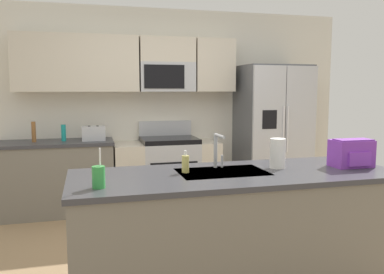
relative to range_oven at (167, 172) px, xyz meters
The scene contains 14 objects.
ground_plane 1.86m from the range_oven, 90.01° to the right, with size 9.00×9.00×0.00m, color #997A56.
kitchen_wall_unit 1.08m from the range_oven, 117.04° to the left, with size 5.20×0.43×2.60m.
back_counter 1.38m from the range_oven, behind, with size 1.38×0.63×0.90m.
range_oven is the anchor object (origin of this frame).
refrigerator 1.56m from the range_oven, ahead, with size 0.90×0.76×1.85m.
island_counter 2.27m from the range_oven, 87.59° to the right, with size 2.50×0.92×0.90m.
toaster 1.07m from the range_oven, behind, with size 0.28×0.16×0.18m.
pepper_mill 1.72m from the range_oven, behind, with size 0.05×0.05×0.25m, color brown.
bottle_teal 1.39m from the range_oven, behind, with size 0.06×0.06×0.20m, color teal.
sink_faucet 2.17m from the range_oven, 89.95° to the right, with size 0.08×0.21×0.28m.
drink_cup_green 2.72m from the range_oven, 110.55° to the right, with size 0.08×0.08×0.26m.
soap_dispenser 2.26m from the range_oven, 97.38° to the right, with size 0.06×0.06×0.17m.
paper_towel_roll 2.32m from the range_oven, 77.74° to the right, with size 0.12×0.12×0.24m, color white.
backpack 2.61m from the range_oven, 64.64° to the right, with size 0.32×0.22×0.23m.
Camera 1 is at (-1.00, -3.28, 1.54)m, focal length 37.36 mm.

